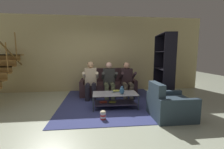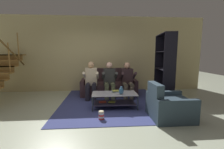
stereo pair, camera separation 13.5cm
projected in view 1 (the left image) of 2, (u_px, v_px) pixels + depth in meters
ground at (98, 114)px, 3.68m from camera, size 16.80×16.80×0.00m
back_partition at (97, 54)px, 5.91m from camera, size 8.40×0.12×2.90m
couch at (108, 86)px, 5.48m from camera, size 1.96×0.87×0.93m
person_seated_left at (91, 79)px, 4.86m from camera, size 0.50×0.58×1.22m
person_seated_middle at (109, 79)px, 4.92m from camera, size 0.50×0.58×1.19m
person_seated_right at (127, 79)px, 4.98m from camera, size 0.50×0.58×1.18m
coffee_table at (115, 98)px, 4.08m from camera, size 1.20×0.55×0.41m
area_rug at (111, 101)px, 4.69m from camera, size 3.00×3.38×0.01m
vase at (122, 91)px, 3.94m from camera, size 0.13×0.13×0.20m
book_stack at (116, 91)px, 4.19m from camera, size 0.25×0.17×0.04m
bookshelf at (164, 77)px, 4.62m from camera, size 0.48×1.12×2.04m
armchair at (169, 106)px, 3.45m from camera, size 0.89×0.83×0.82m
popcorn_tub at (103, 115)px, 3.35m from camera, size 0.13×0.13×0.21m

